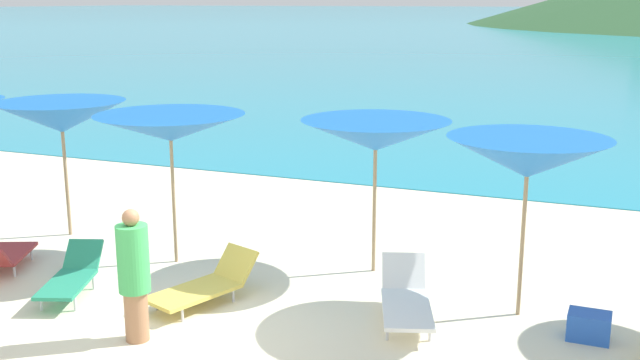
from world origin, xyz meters
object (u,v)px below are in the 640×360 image
at_px(umbrella_1, 61,117).
at_px(umbrella_4, 528,158).
at_px(umbrella_2, 170,128).
at_px(lounge_chair_5, 1,256).
at_px(lounge_chair_2, 72,275).
at_px(cooler_box, 589,326).
at_px(umbrella_3, 376,135).
at_px(beachgoer_0, 134,273).
at_px(lounge_chair_0, 406,299).
at_px(lounge_chair_4, 205,284).

height_order(umbrella_1, umbrella_4, umbrella_4).
height_order(umbrella_2, lounge_chair_5, umbrella_2).
bearing_deg(lounge_chair_2, cooler_box, -10.42).
distance_m(umbrella_2, umbrella_3, 3.10).
bearing_deg(beachgoer_0, lounge_chair_2, 7.84).
xyz_separation_m(umbrella_1, lounge_chair_5, (0.30, -1.91, -1.82)).
relative_size(lounge_chair_5, beachgoer_0, 0.94).
distance_m(lounge_chair_5, cooler_box, 8.41).
distance_m(umbrella_3, lounge_chair_2, 4.73).
bearing_deg(umbrella_3, lounge_chair_2, -145.25).
relative_size(umbrella_3, cooler_box, 4.64).
relative_size(lounge_chair_0, lounge_chair_5, 1.10).
relative_size(umbrella_4, lounge_chair_2, 1.50).
height_order(lounge_chair_0, beachgoer_0, beachgoer_0).
bearing_deg(lounge_chair_5, cooler_box, 162.24).
bearing_deg(lounge_chair_4, lounge_chair_5, -157.94).
xyz_separation_m(umbrella_2, beachgoer_0, (1.10, -2.59, -1.28)).
xyz_separation_m(umbrella_4, cooler_box, (0.89, -0.45, -1.93)).
relative_size(umbrella_2, lounge_chair_5, 1.54).
bearing_deg(cooler_box, umbrella_4, 154.26).
height_order(umbrella_1, lounge_chair_0, umbrella_1).
bearing_deg(lounge_chair_0, umbrella_1, 149.43).
bearing_deg(umbrella_2, umbrella_4, -0.94).
relative_size(umbrella_3, lounge_chair_5, 1.50).
bearing_deg(umbrella_3, beachgoer_0, -119.52).
relative_size(umbrella_1, cooler_box, 4.70).
height_order(umbrella_4, lounge_chair_4, umbrella_4).
xyz_separation_m(umbrella_2, lounge_chair_4, (1.27, -1.27, -1.87)).
relative_size(umbrella_2, lounge_chair_4, 1.40).
bearing_deg(lounge_chair_5, beachgoer_0, 136.36).
height_order(umbrella_4, cooler_box, umbrella_4).
xyz_separation_m(lounge_chair_4, beachgoer_0, (-0.17, -1.33, 0.60)).
relative_size(umbrella_4, lounge_chair_4, 1.39).
xyz_separation_m(umbrella_2, umbrella_4, (5.28, -0.09, -0.04)).
height_order(umbrella_4, beachgoer_0, umbrella_4).
distance_m(umbrella_3, umbrella_4, 2.43).
bearing_deg(lounge_chair_4, cooler_box, 28.46).
xyz_separation_m(lounge_chair_2, lounge_chair_4, (1.86, 0.46, -0.03)).
bearing_deg(umbrella_2, umbrella_1, 168.34).
xyz_separation_m(umbrella_3, cooler_box, (3.16, -1.30, -1.92)).
height_order(lounge_chair_5, beachgoer_0, beachgoer_0).
distance_m(lounge_chair_0, lounge_chair_4, 2.72).
relative_size(umbrella_1, lounge_chair_0, 1.38).
bearing_deg(lounge_chair_4, umbrella_2, 155.14).
bearing_deg(umbrella_1, umbrella_3, 2.65).
height_order(lounge_chair_0, cooler_box, lounge_chair_0).
bearing_deg(lounge_chair_0, lounge_chair_2, 172.52).
height_order(lounge_chair_4, beachgoer_0, beachgoer_0).
xyz_separation_m(umbrella_4, beachgoer_0, (-4.17, -2.51, -1.24)).
distance_m(lounge_chair_0, cooler_box, 2.24).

